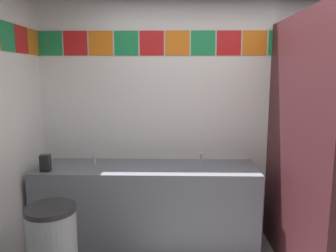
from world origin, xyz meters
TOP-DOWN VIEW (x-y plane):
  - wall_back at (-0.00, 1.56)m, footprint 3.71×0.09m
  - vanity_counter at (-0.70, 1.23)m, footprint 2.20×0.60m
  - faucet_left at (-1.25, 1.32)m, footprint 0.04×0.10m
  - faucet_right at (-0.15, 1.32)m, footprint 0.04×0.10m
  - soap_dispenser at (-1.65, 1.05)m, footprint 0.09×0.09m
  - stall_divider at (0.75, 0.53)m, footprint 0.92×1.47m
  - trash_bin at (-1.38, 0.42)m, footprint 0.39×0.39m

SIDE VIEW (x-z plane):
  - trash_bin at x=-1.38m, z-range 0.00..0.75m
  - vanity_counter at x=-0.70m, z-range 0.01..0.85m
  - faucet_left at x=-1.25m, z-range 0.82..0.96m
  - faucet_right at x=-0.15m, z-range 0.82..0.96m
  - soap_dispenser at x=-1.65m, z-range 0.84..1.00m
  - stall_divider at x=0.75m, z-range 0.00..2.25m
  - wall_back at x=0.00m, z-range 0.01..2.89m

